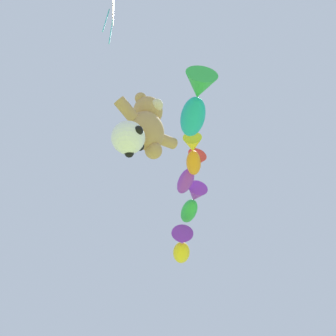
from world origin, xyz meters
TOP-DOWN VIEW (x-y plane):
  - teddy_bear_kite at (1.94, 6.36)m, footprint 2.45×1.08m
  - soccer_ball_kite at (1.13, 6.12)m, footprint 0.97×0.97m
  - fish_kite_teal at (3.13, 5.33)m, footprint 2.27×2.52m
  - fish_kite_tangerine at (4.90, 7.03)m, footprint 1.86×1.69m
  - fish_kite_violet at (5.71, 7.93)m, footprint 1.72×2.31m
  - fish_kite_emerald at (7.35, 9.26)m, footprint 1.96×2.39m
  - fish_kite_goldfin at (8.47, 10.98)m, footprint 2.24×2.23m
  - diamond_kite at (-0.34, 5.90)m, footprint 0.78×0.93m

SIDE VIEW (x-z plane):
  - soccer_ball_kite at x=1.13m, z-range 8.53..9.43m
  - teddy_bear_kite at x=1.94m, z-range 9.36..11.85m
  - fish_kite_goldfin at x=8.47m, z-range 11.25..12.24m
  - fish_kite_teal at x=3.13m, z-range 11.48..12.54m
  - fish_kite_tangerine at x=4.90m, z-range 11.84..12.55m
  - fish_kite_violet at x=5.71m, z-range 12.10..12.87m
  - fish_kite_emerald at x=7.35m, z-range 12.21..13.10m
  - diamond_kite at x=-0.34m, z-range 12.77..15.94m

